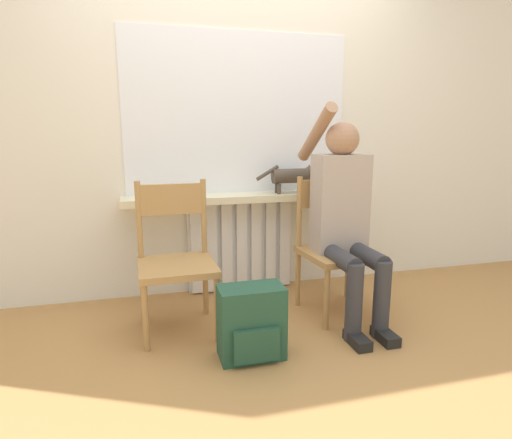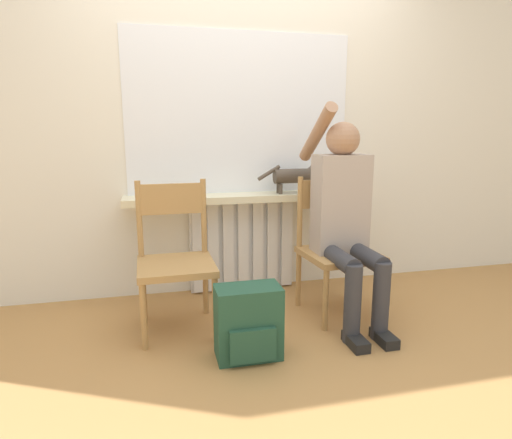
# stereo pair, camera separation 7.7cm
# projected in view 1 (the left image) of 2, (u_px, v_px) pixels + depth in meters

# --- Properties ---
(ground_plane) EXTENTS (12.00, 12.00, 0.00)m
(ground_plane) POSITION_uv_depth(u_px,v_px,m) (291.00, 364.00, 2.25)
(ground_plane) COLOR #B27F47
(wall_with_window) EXTENTS (7.00, 0.06, 2.70)m
(wall_with_window) POSITION_uv_depth(u_px,v_px,m) (237.00, 111.00, 3.14)
(wall_with_window) COLOR white
(wall_with_window) RESTS_ON ground_plane
(radiator) EXTENTS (0.80, 0.08, 0.70)m
(radiator) POSITION_uv_depth(u_px,v_px,m) (241.00, 245.00, 3.27)
(radiator) COLOR white
(radiator) RESTS_ON ground_plane
(windowsill) EXTENTS (1.71, 0.24, 0.05)m
(windowsill) POSITION_uv_depth(u_px,v_px,m) (243.00, 198.00, 3.12)
(windowsill) COLOR beige
(windowsill) RESTS_ON radiator
(window_glass) EXTENTS (1.64, 0.01, 1.15)m
(window_glass) POSITION_uv_depth(u_px,v_px,m) (238.00, 114.00, 3.11)
(window_glass) COLOR white
(window_glass) RESTS_ON windowsill
(chair_left) EXTENTS (0.46, 0.46, 0.91)m
(chair_left) POSITION_uv_depth(u_px,v_px,m) (176.00, 258.00, 2.59)
(chair_left) COLOR #B2844C
(chair_left) RESTS_ON ground_plane
(chair_right) EXTENTS (0.49, 0.49, 0.91)m
(chair_right) POSITION_uv_depth(u_px,v_px,m) (336.00, 246.00, 2.86)
(chair_right) COLOR #B2844C
(chair_right) RESTS_ON ground_plane
(person) EXTENTS (0.36, 0.96, 1.38)m
(person) POSITION_uv_depth(u_px,v_px,m) (345.00, 213.00, 2.71)
(person) COLOR #333338
(person) RESTS_ON ground_plane
(cat) EXTENTS (0.47, 0.11, 0.21)m
(cat) POSITION_uv_depth(u_px,v_px,m) (295.00, 176.00, 3.16)
(cat) COLOR #4C4238
(cat) RESTS_ON windowsill
(backpack) EXTENTS (0.35, 0.23, 0.40)m
(backpack) POSITION_uv_depth(u_px,v_px,m) (251.00, 323.00, 2.29)
(backpack) COLOR #234C38
(backpack) RESTS_ON ground_plane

